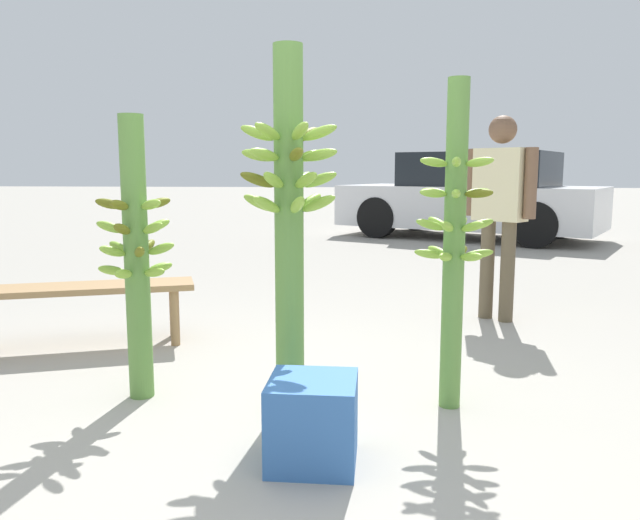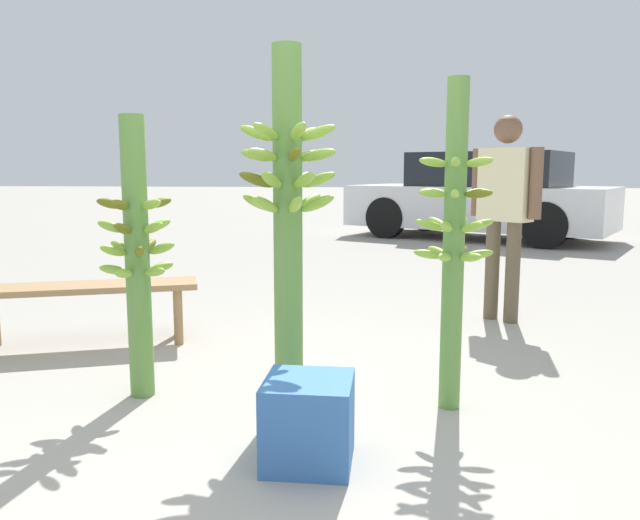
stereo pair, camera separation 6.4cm
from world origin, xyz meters
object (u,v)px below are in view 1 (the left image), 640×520
Objects in this scene: produce_crate at (313,421)px; market_bench at (81,295)px; banana_stalk_center at (289,219)px; banana_stalk_right at (454,238)px; vendor_person at (500,199)px; parked_car at (471,197)px; banana_stalk_left at (136,255)px.

market_bench is at bearing 138.42° from produce_crate.
banana_stalk_center is 0.94m from produce_crate.
vendor_person is (0.55, 1.87, 0.10)m from banana_stalk_right.
banana_stalk_right is 2.49m from market_bench.
vendor_person is 1.07× the size of market_bench.
parked_car is (0.64, 5.98, -0.23)m from vendor_person.
parked_car reaches higher than market_bench.
produce_crate is at bearing -132.45° from banana_stalk_right.
banana_stalk_center reaches higher than produce_crate.
banana_stalk_left is at bearing -172.26° from parked_car.
banana_stalk_left is 0.83× the size of banana_stalk_center.
banana_stalk_right is at bearing -161.56° from parked_car.
banana_stalk_right is at bearing 47.55° from produce_crate.
vendor_person is at bearing 65.36° from produce_crate.
vendor_person is 4.54× the size of produce_crate.
vendor_person reaches higher than parked_car.
banana_stalk_left is 0.91× the size of vendor_person.
market_bench is 2.26m from produce_crate.
parked_car reaches higher than banana_stalk_left.
produce_crate is (-0.61, -0.67, -0.67)m from banana_stalk_right.
banana_stalk_left is 1.57m from banana_stalk_right.
produce_crate is at bearing -61.81° from market_bench.
vendor_person reaches higher than produce_crate.
market_bench is at bearing 130.73° from banana_stalk_left.
banana_stalk_center is at bearing -166.76° from parked_car.
market_bench is (-2.30, 0.83, -0.49)m from banana_stalk_right.
vendor_person is 0.34× the size of parked_car.
market_bench is at bearing -179.36° from parked_car.
banana_stalk_right is 4.59× the size of produce_crate.
banana_stalk_center reaches higher than market_bench.
banana_stalk_right reaches higher than banana_stalk_left.
banana_stalk_left is 0.31× the size of parked_car.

